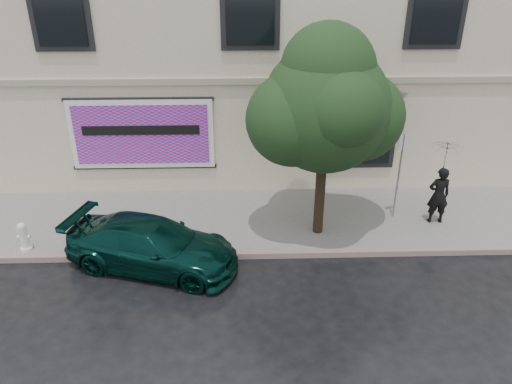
{
  "coord_description": "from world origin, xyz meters",
  "views": [
    {
      "loc": [
        -0.26,
        -8.97,
        7.16
      ],
      "look_at": [
        0.07,
        2.2,
        1.49
      ],
      "focal_mm": 35.0,
      "sensor_mm": 36.0,
      "label": 1
    }
  ],
  "objects_px": {
    "pedestrian": "(438,195)",
    "fire_hydrant": "(24,237)",
    "car": "(152,245)",
    "street_tree": "(325,109)"
  },
  "relations": [
    {
      "from": "pedestrian",
      "to": "fire_hydrant",
      "type": "bearing_deg",
      "value": 5.51
    },
    {
      "from": "car",
      "to": "fire_hydrant",
      "type": "xyz_separation_m",
      "value": [
        -3.3,
        0.6,
        -0.08
      ]
    },
    {
      "from": "car",
      "to": "pedestrian",
      "type": "bearing_deg",
      "value": -60.28
    },
    {
      "from": "fire_hydrant",
      "to": "car",
      "type": "bearing_deg",
      "value": 4.14
    },
    {
      "from": "car",
      "to": "street_tree",
      "type": "xyz_separation_m",
      "value": [
        4.19,
        1.27,
        2.94
      ]
    },
    {
      "from": "pedestrian",
      "to": "street_tree",
      "type": "height_order",
      "value": "street_tree"
    },
    {
      "from": "pedestrian",
      "to": "fire_hydrant",
      "type": "height_order",
      "value": "pedestrian"
    },
    {
      "from": "pedestrian",
      "to": "fire_hydrant",
      "type": "xyz_separation_m",
      "value": [
        -10.8,
        -1.09,
        -0.44
      ]
    },
    {
      "from": "street_tree",
      "to": "fire_hydrant",
      "type": "xyz_separation_m",
      "value": [
        -7.49,
        -0.67,
        -3.02
      ]
    },
    {
      "from": "pedestrian",
      "to": "fire_hydrant",
      "type": "distance_m",
      "value": 10.86
    }
  ]
}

